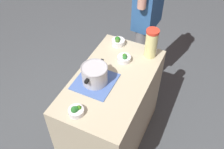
# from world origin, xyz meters

# --- Properties ---
(ground_plane) EXTENTS (8.00, 8.00, 0.00)m
(ground_plane) POSITION_xyz_m (0.00, 0.00, 0.00)
(ground_plane) COLOR #494F53
(counter_slab) EXTENTS (1.08, 0.61, 0.91)m
(counter_slab) POSITION_xyz_m (0.00, 0.00, 0.45)
(counter_slab) COLOR #BBB090
(counter_slab) RESTS_ON ground_plane
(dish_cloth) EXTENTS (0.33, 0.32, 0.01)m
(dish_cloth) POSITION_xyz_m (-0.09, 0.11, 0.91)
(dish_cloth) COLOR #4968AF
(dish_cloth) RESTS_ON counter_slab
(cooking_pot) EXTENTS (0.28, 0.22, 0.16)m
(cooking_pot) POSITION_xyz_m (-0.09, 0.11, 1.00)
(cooking_pot) COLOR #B7B7BC
(cooking_pot) RESTS_ON dish_cloth
(lemonade_pitcher) EXTENTS (0.11, 0.11, 0.28)m
(lemonade_pitcher) POSITION_xyz_m (0.42, -0.18, 1.05)
(lemonade_pitcher) COLOR #E5E08E
(lemonade_pitcher) RESTS_ON counter_slab
(broccoli_bowl_front) EXTENTS (0.12, 0.12, 0.07)m
(broccoli_bowl_front) POSITION_xyz_m (0.25, -0.00, 0.93)
(broccoli_bowl_front) COLOR silver
(broccoli_bowl_front) RESTS_ON counter_slab
(broccoli_bowl_center) EXTENTS (0.12, 0.12, 0.08)m
(broccoli_bowl_center) POSITION_xyz_m (-0.43, 0.09, 0.94)
(broccoli_bowl_center) COLOR silver
(broccoli_bowl_center) RESTS_ON counter_slab
(broccoli_bowl_back) EXTENTS (0.13, 0.13, 0.08)m
(broccoli_bowl_back) POSITION_xyz_m (0.44, 0.14, 0.94)
(broccoli_bowl_back) COLOR silver
(broccoli_bowl_back) RESTS_ON counter_slab
(person_cook) EXTENTS (0.50, 0.22, 1.73)m
(person_cook) POSITION_xyz_m (0.84, 0.01, 0.96)
(person_cook) COLOR slate
(person_cook) RESTS_ON ground_plane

